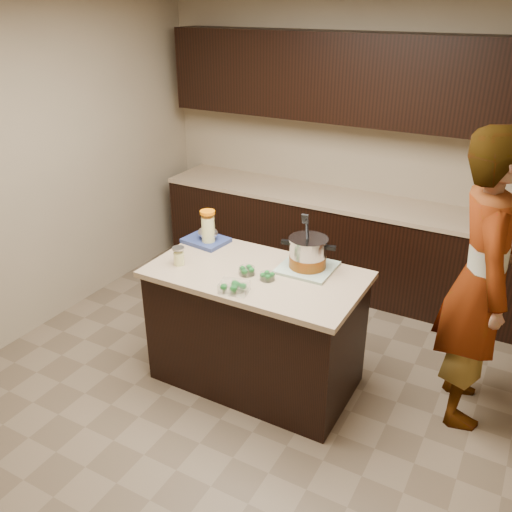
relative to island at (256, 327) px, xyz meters
The scene contains 13 objects.
ground_plane 0.45m from the island, ahead, with size 4.00×4.00×0.00m, color brown.
room_shell 1.26m from the island, ahead, with size 4.04×4.04×2.72m.
back_cabinets 1.81m from the island, 90.00° to the left, with size 3.60×0.63×2.33m.
island is the anchor object (origin of this frame).
dish_towel 0.58m from the island, 36.37° to the left, with size 0.36×0.36×0.02m, color #537C5C.
stock_pot 0.66m from the island, 36.35° to the left, with size 0.37×0.32×0.38m.
lemonade_pitcher 0.81m from the island, 157.67° to the left, with size 0.13×0.13×0.27m.
mason_jar 0.75m from the island, 163.18° to the right, with size 0.09×0.09×0.14m.
broccoli_tub_left 0.49m from the island, 27.18° to the right, with size 0.13×0.13×0.05m.
broccoli_tub_right 0.48m from the island, 121.53° to the right, with size 0.13×0.13×0.05m.
broccoli_tub_rect 0.57m from the island, 87.80° to the right, with size 0.21×0.17×0.07m.
blue_tray 0.78m from the island, 156.41° to the left, with size 0.34×0.29×0.12m.
person 1.53m from the island, 17.10° to the left, with size 0.71×0.47×1.96m, color gray.
Camera 1 is at (1.58, -2.86, 2.59)m, focal length 38.00 mm.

